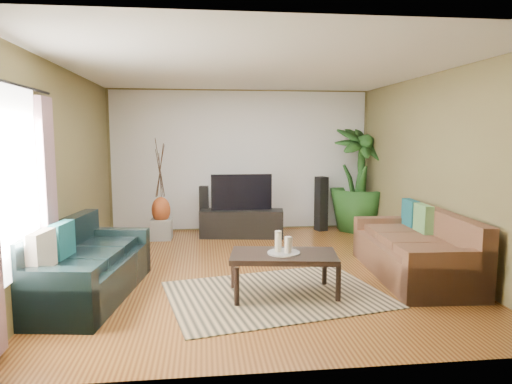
{
  "coord_description": "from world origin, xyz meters",
  "views": [
    {
      "loc": [
        -0.72,
        -6.06,
        1.84
      ],
      "look_at": [
        0.0,
        0.2,
        1.05
      ],
      "focal_mm": 32.0,
      "sensor_mm": 36.0,
      "label": 1
    }
  ],
  "objects": [
    {
      "name": "floor",
      "position": [
        0.0,
        0.0,
        0.0
      ],
      "size": [
        5.5,
        5.5,
        0.0
      ],
      "primitive_type": "plane",
      "color": "#915925",
      "rests_on": "ground"
    },
    {
      "name": "ceiling",
      "position": [
        0.0,
        0.0,
        2.7
      ],
      "size": [
        5.5,
        5.5,
        0.0
      ],
      "primitive_type": "plane",
      "rotation": [
        3.14,
        0.0,
        0.0
      ],
      "color": "white",
      "rests_on": "ground"
    },
    {
      "name": "wall_back",
      "position": [
        0.0,
        2.75,
        1.35
      ],
      "size": [
        5.0,
        0.0,
        5.0
      ],
      "primitive_type": "plane",
      "rotation": [
        1.57,
        0.0,
        0.0
      ],
      "color": "brown",
      "rests_on": "ground"
    },
    {
      "name": "wall_front",
      "position": [
        0.0,
        -2.75,
        1.35
      ],
      "size": [
        5.0,
        0.0,
        5.0
      ],
      "primitive_type": "plane",
      "rotation": [
        -1.57,
        0.0,
        0.0
      ],
      "color": "brown",
      "rests_on": "ground"
    },
    {
      "name": "wall_left",
      "position": [
        -2.5,
        0.0,
        1.35
      ],
      "size": [
        0.0,
        5.5,
        5.5
      ],
      "primitive_type": "plane",
      "rotation": [
        1.57,
        0.0,
        1.57
      ],
      "color": "brown",
      "rests_on": "ground"
    },
    {
      "name": "wall_right",
      "position": [
        2.5,
        0.0,
        1.35
      ],
      "size": [
        0.0,
        5.5,
        5.5
      ],
      "primitive_type": "plane",
      "rotation": [
        1.57,
        0.0,
        -1.57
      ],
      "color": "brown",
      "rests_on": "ground"
    },
    {
      "name": "backwall_panel",
      "position": [
        0.0,
        2.74,
        1.35
      ],
      "size": [
        4.9,
        0.0,
        4.9
      ],
      "primitive_type": "plane",
      "rotation": [
        1.57,
        0.0,
        0.0
      ],
      "color": "white",
      "rests_on": "ground"
    },
    {
      "name": "window_pane",
      "position": [
        -2.48,
        -1.6,
        1.4
      ],
      "size": [
        0.0,
        1.8,
        1.8
      ],
      "primitive_type": "plane",
      "rotation": [
        1.57,
        0.0,
        1.57
      ],
      "color": "white",
      "rests_on": "ground"
    },
    {
      "name": "curtain_far",
      "position": [
        -2.43,
        -0.85,
        1.15
      ],
      "size": [
        0.08,
        0.35,
        2.2
      ],
      "primitive_type": "cube",
      "color": "gray",
      "rests_on": "ground"
    },
    {
      "name": "curtain_rod",
      "position": [
        -2.43,
        -1.6,
        2.3
      ],
      "size": [
        0.03,
        1.9,
        0.03
      ],
      "primitive_type": "cylinder",
      "rotation": [
        1.57,
        0.0,
        0.0
      ],
      "color": "black",
      "rests_on": "ground"
    },
    {
      "name": "sofa_left",
      "position": [
        -2.04,
        -0.83,
        0.42
      ],
      "size": [
        1.15,
        2.13,
        0.85
      ],
      "primitive_type": "cube",
      "rotation": [
        0.0,
        0.0,
        1.42
      ],
      "color": "black",
      "rests_on": "floor"
    },
    {
      "name": "sofa_right",
      "position": [
        1.98,
        -0.52,
        0.42
      ],
      "size": [
        1.11,
        2.23,
        0.85
      ],
      "primitive_type": "cube",
      "rotation": [
        0.0,
        0.0,
        -1.63
      ],
      "color": "brown",
      "rests_on": "floor"
    },
    {
      "name": "area_rug",
      "position": [
        0.09,
        -1.03,
        0.01
      ],
      "size": [
        2.72,
        2.18,
        0.01
      ],
      "primitive_type": "cube",
      "rotation": [
        0.0,
        0.0,
        0.21
      ],
      "color": "tan",
      "rests_on": "floor"
    },
    {
      "name": "coffee_table",
      "position": [
        0.18,
        -1.04,
        0.25
      ],
      "size": [
        1.29,
        0.83,
        0.49
      ],
      "primitive_type": "cube",
      "rotation": [
        0.0,
        0.0,
        -0.15
      ],
      "color": "black",
      "rests_on": "floor"
    },
    {
      "name": "candle_tray",
      "position": [
        0.18,
        -1.04,
        0.5
      ],
      "size": [
        0.37,
        0.37,
        0.02
      ],
      "primitive_type": "cylinder",
      "color": "gray",
      "rests_on": "coffee_table"
    },
    {
      "name": "candle_tall",
      "position": [
        0.12,
        -1.01,
        0.63
      ],
      "size": [
        0.08,
        0.08,
        0.24
      ],
      "primitive_type": "cylinder",
      "color": "beige",
      "rests_on": "candle_tray"
    },
    {
      "name": "candle_mid",
      "position": [
        0.22,
        -1.08,
        0.6
      ],
      "size": [
        0.08,
        0.08,
        0.19
      ],
      "primitive_type": "cylinder",
      "color": "beige",
      "rests_on": "candle_tray"
    },
    {
      "name": "candle_short",
      "position": [
        0.25,
        -0.98,
        0.59
      ],
      "size": [
        0.08,
        0.08,
        0.15
      ],
      "primitive_type": "cylinder",
      "color": "white",
      "rests_on": "candle_tray"
    },
    {
      "name": "tv_stand",
      "position": [
        -0.05,
        2.03,
        0.25
      ],
      "size": [
        1.54,
        0.65,
        0.5
      ],
      "primitive_type": "cube",
      "rotation": [
        0.0,
        0.0,
        -0.14
      ],
      "color": "black",
      "rests_on": "floor"
    },
    {
      "name": "television",
      "position": [
        -0.05,
        2.05,
        0.82
      ],
      "size": [
        1.09,
        0.06,
        0.65
      ],
      "primitive_type": "cube",
      "color": "black",
      "rests_on": "tv_stand"
    },
    {
      "name": "speaker_left",
      "position": [
        -0.72,
        2.35,
        0.45
      ],
      "size": [
        0.18,
        0.2,
        0.9
      ],
      "primitive_type": "cube",
      "rotation": [
        0.0,
        0.0,
        -0.1
      ],
      "color": "black",
      "rests_on": "floor"
    },
    {
      "name": "speaker_right",
      "position": [
        1.53,
        2.44,
        0.52
      ],
      "size": [
        0.25,
        0.26,
        1.04
      ],
      "primitive_type": "cube",
      "rotation": [
        0.0,
        0.0,
        0.34
      ],
      "color": "black",
      "rests_on": "floor"
    },
    {
      "name": "potted_plant",
      "position": [
        2.25,
        2.39,
        1.0
      ],
      "size": [
        1.45,
        1.45,
        1.99
      ],
      "primitive_type": "imported",
      "rotation": [
        0.0,
        0.0,
        0.38
      ],
      "color": "#1C4617",
      "rests_on": "floor"
    },
    {
      "name": "plant_pot",
      "position": [
        2.25,
        2.39,
        0.14
      ],
      "size": [
        0.37,
        0.37,
        0.29
      ],
      "primitive_type": "cylinder",
      "color": "black",
      "rests_on": "floor"
    },
    {
      "name": "pedestal",
      "position": [
        -1.48,
        2.02,
        0.18
      ],
      "size": [
        0.37,
        0.37,
        0.36
      ],
      "primitive_type": "cube",
      "rotation": [
        0.0,
        0.0,
        -0.03
      ],
      "color": "gray",
      "rests_on": "floor"
    },
    {
      "name": "vase",
      "position": [
        -1.48,
        2.02,
        0.53
      ],
      "size": [
        0.33,
        0.33,
        0.46
      ],
      "primitive_type": "ellipsoid",
      "color": "#8F3E1A",
      "rests_on": "pedestal"
    },
    {
      "name": "side_table",
      "position": [
        -2.25,
        0.27,
        0.26
      ],
      "size": [
        0.62,
        0.62,
        0.53
      ],
      "primitive_type": "cube",
      "rotation": [
        0.0,
        0.0,
        0.28
      ],
      "color": "brown",
      "rests_on": "floor"
    }
  ]
}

